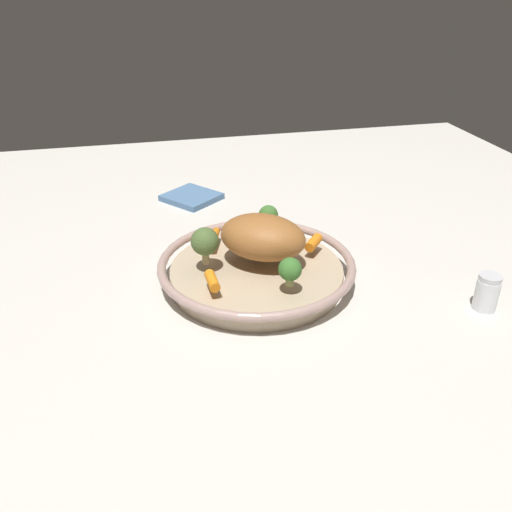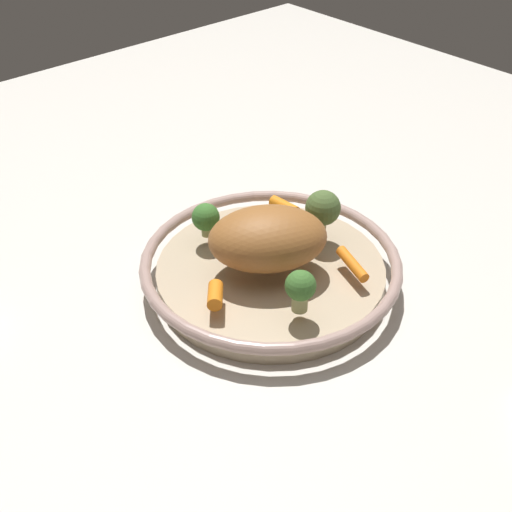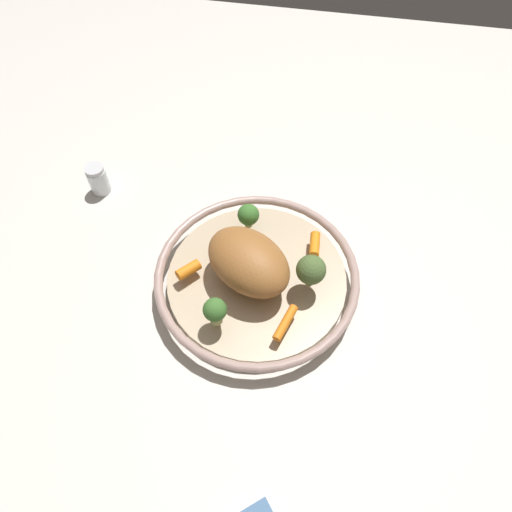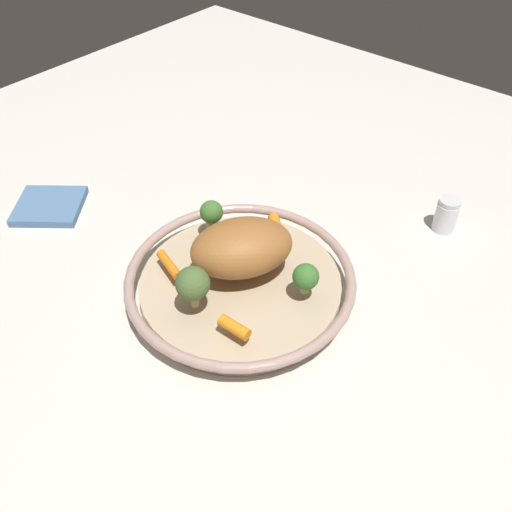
{
  "view_description": "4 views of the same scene",
  "coord_description": "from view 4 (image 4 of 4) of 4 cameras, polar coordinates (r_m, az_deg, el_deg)",
  "views": [
    {
      "loc": [
        -0.82,
        0.19,
        0.51
      ],
      "look_at": [
        -0.03,
        0.01,
        0.07
      ],
      "focal_mm": 38.24,
      "sensor_mm": 36.0,
      "label": 1
    },
    {
      "loc": [
        0.53,
        -0.5,
        0.59
      ],
      "look_at": [
        0.0,
        -0.03,
        0.06
      ],
      "focal_mm": 47.95,
      "sensor_mm": 36.0,
      "label": 2
    },
    {
      "loc": [
        0.44,
        0.08,
        0.75
      ],
      "look_at": [
        -0.02,
        -0.0,
        0.07
      ],
      "focal_mm": 34.21,
      "sensor_mm": 36.0,
      "label": 3
    },
    {
      "loc": [
        -0.4,
        0.44,
        0.64
      ],
      "look_at": [
        -0.01,
        -0.03,
        0.07
      ],
      "focal_mm": 38.86,
      "sensor_mm": 36.0,
      "label": 4
    }
  ],
  "objects": [
    {
      "name": "baby_carrot_center",
      "position": [
        0.91,
        2.03,
        3.15
      ],
      "size": [
        0.05,
        0.04,
        0.02
      ],
      "primitive_type": "cylinder",
      "rotation": [
        1.63,
        0.0,
        4.0
      ],
      "color": "orange",
      "rests_on": "serving_bowl"
    },
    {
      "name": "baby_carrot_left",
      "position": [
        0.76,
        -2.26,
        -7.35
      ],
      "size": [
        0.05,
        0.02,
        0.02
      ],
      "primitive_type": "cylinder",
      "rotation": [
        1.55,
        0.0,
        1.62
      ],
      "color": "orange",
      "rests_on": "serving_bowl"
    },
    {
      "name": "serving_bowl",
      "position": [
        0.85,
        -1.61,
        -2.81
      ],
      "size": [
        0.35,
        0.35,
        0.05
      ],
      "color": "tan",
      "rests_on": "ground_plane"
    },
    {
      "name": "roast_chicken_piece",
      "position": [
        0.82,
        -1.48,
        0.89
      ],
      "size": [
        0.18,
        0.19,
        0.08
      ],
      "primitive_type": "ellipsoid",
      "rotation": [
        0.0,
        0.0,
        4.12
      ],
      "color": "#985D2C",
      "rests_on": "serving_bowl"
    },
    {
      "name": "broccoli_floret_small",
      "position": [
        0.77,
        -6.53,
        -2.88
      ],
      "size": [
        0.05,
        0.05,
        0.07
      ],
      "color": "tan",
      "rests_on": "serving_bowl"
    },
    {
      "name": "salt_shaker",
      "position": [
        1.02,
        18.99,
        4.03
      ],
      "size": [
        0.04,
        0.04,
        0.06
      ],
      "color": "silver",
      "rests_on": "ground_plane"
    },
    {
      "name": "ground_plane",
      "position": [
        0.87,
        -1.58,
        -3.96
      ],
      "size": [
        1.85,
        1.85,
        0.0
      ],
      "primitive_type": "plane",
      "color": "beige"
    },
    {
      "name": "broccoli_floret_mid",
      "position": [
        0.89,
        -4.6,
        4.37
      ],
      "size": [
        0.04,
        0.04,
        0.06
      ],
      "color": "tan",
      "rests_on": "serving_bowl"
    },
    {
      "name": "broccoli_floret_edge",
      "position": [
        0.79,
        5.14,
        -2.17
      ],
      "size": [
        0.04,
        0.04,
        0.05
      ],
      "color": "#9CA466",
      "rests_on": "serving_bowl"
    },
    {
      "name": "baby_carrot_back",
      "position": [
        0.85,
        -8.94,
        -0.89
      ],
      "size": [
        0.06,
        0.03,
        0.02
      ],
      "primitive_type": "cylinder",
      "rotation": [
        1.62,
        0.0,
        1.25
      ],
      "color": "orange",
      "rests_on": "serving_bowl"
    },
    {
      "name": "dish_towel",
      "position": [
        1.1,
        -20.5,
        4.84
      ],
      "size": [
        0.16,
        0.16,
        0.01
      ],
      "primitive_type": "cube",
      "rotation": [
        0.0,
        0.0,
        0.68
      ],
      "color": "#4C7099",
      "rests_on": "ground_plane"
    }
  ]
}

